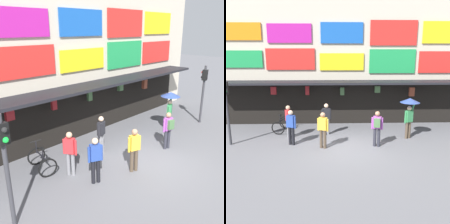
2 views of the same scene
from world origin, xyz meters
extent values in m
plane|color=slate|center=(0.00, 0.00, 0.00)|extent=(80.00, 80.00, 0.00)
cube|color=beige|center=(0.00, 4.60, 4.00)|extent=(18.00, 1.20, 8.00)
cube|color=black|center=(0.00, 3.30, 2.60)|extent=(15.30, 1.40, 0.12)
cube|color=#B71E93|center=(-2.95, 3.95, 5.29)|extent=(2.48, 0.08, 1.04)
cube|color=blue|center=(0.00, 3.95, 5.32)|extent=(2.40, 0.08, 1.14)
cube|color=red|center=(2.95, 3.95, 5.32)|extent=(2.68, 0.08, 1.38)
cube|color=yellow|center=(5.90, 3.95, 5.36)|extent=(2.57, 0.08, 1.22)
cube|color=red|center=(-2.95, 3.95, 3.87)|extent=(2.79, 0.08, 1.20)
cube|color=yellow|center=(0.00, 3.95, 3.72)|extent=(2.55, 0.08, 0.97)
cube|color=green|center=(2.95, 3.95, 3.74)|extent=(2.68, 0.08, 1.36)
cube|color=red|center=(5.90, 3.95, 3.69)|extent=(2.78, 0.08, 1.24)
cylinder|color=black|center=(-3.92, 3.51, 2.44)|extent=(0.02, 0.02, 0.19)
cube|color=maroon|center=(-3.92, 3.51, 2.13)|extent=(0.31, 0.18, 0.44)
cylinder|color=black|center=(-2.00, 3.54, 2.45)|extent=(0.02, 0.02, 0.17)
cube|color=maroon|center=(-2.00, 3.54, 2.11)|extent=(0.22, 0.13, 0.50)
cylinder|color=black|center=(0.02, 3.59, 2.40)|extent=(0.02, 0.02, 0.27)
cube|color=#477042|center=(0.02, 3.59, 2.05)|extent=(0.23, 0.14, 0.44)
cylinder|color=black|center=(2.05, 3.48, 2.45)|extent=(0.02, 0.02, 0.17)
cube|color=#477042|center=(2.05, 3.48, 2.18)|extent=(0.30, 0.18, 0.38)
cylinder|color=black|center=(4.03, 3.39, 2.42)|extent=(0.02, 0.02, 0.25)
cube|color=brown|center=(4.03, 3.39, 2.04)|extent=(0.30, 0.18, 0.51)
cube|color=black|center=(0.00, 3.98, 1.25)|extent=(15.30, 0.04, 2.50)
cylinder|color=#38383D|center=(-5.43, 0.59, 1.60)|extent=(0.12, 0.12, 3.20)
cube|color=black|center=(-5.43, 0.59, 2.70)|extent=(0.32, 0.29, 0.56)
sphere|color=black|center=(-5.40, 0.46, 2.83)|extent=(0.15, 0.15, 0.15)
sphere|color=#19DB3D|center=(-5.40, 0.46, 2.57)|extent=(0.15, 0.15, 0.15)
cylinder|color=#38383D|center=(5.61, 0.59, 1.60)|extent=(0.12, 0.12, 3.20)
cube|color=black|center=(5.61, 0.59, 2.70)|extent=(0.32, 0.28, 0.56)
sphere|color=red|center=(5.59, 0.71, 2.83)|extent=(0.15, 0.15, 0.15)
sphere|color=black|center=(5.59, 0.71, 2.57)|extent=(0.15, 0.15, 0.15)
torus|color=black|center=(-3.28, 3.05, 0.36)|extent=(0.72, 0.18, 0.72)
torus|color=black|center=(-3.46, 1.97, 0.36)|extent=(0.72, 0.18, 0.72)
cylinder|color=black|center=(-3.37, 2.51, 0.61)|extent=(0.21, 0.98, 0.05)
cylinder|color=black|center=(-3.40, 2.35, 0.78)|extent=(0.04, 0.04, 0.35)
cube|color=black|center=(-3.40, 2.35, 0.97)|extent=(0.13, 0.21, 0.06)
cylinder|color=black|center=(-3.29, 2.97, 0.78)|extent=(0.04, 0.04, 0.50)
cylinder|color=black|center=(-3.29, 2.97, 1.03)|extent=(0.44, 0.11, 0.04)
cylinder|color=black|center=(-2.60, 0.52, 0.44)|extent=(0.14, 0.14, 0.88)
cylinder|color=black|center=(-2.44, 0.44, 0.44)|extent=(0.14, 0.14, 0.88)
cube|color=#28479E|center=(-2.52, 0.48, 1.16)|extent=(0.42, 0.35, 0.56)
sphere|color=beige|center=(-2.52, 0.48, 1.57)|extent=(0.22, 0.22, 0.22)
cylinder|color=#28479E|center=(-2.72, 0.57, 1.11)|extent=(0.09, 0.09, 0.56)
cylinder|color=#28479E|center=(-2.32, 0.39, 1.11)|extent=(0.09, 0.09, 0.56)
cylinder|color=gray|center=(-2.85, 1.58, 0.44)|extent=(0.14, 0.14, 0.88)
cylinder|color=gray|center=(-2.76, 1.42, 0.44)|extent=(0.14, 0.14, 0.88)
cube|color=red|center=(-2.80, 1.50, 1.16)|extent=(0.37, 0.42, 0.56)
sphere|color=tan|center=(-2.80, 1.50, 1.57)|extent=(0.22, 0.22, 0.22)
cylinder|color=red|center=(-2.91, 1.69, 1.11)|extent=(0.09, 0.09, 0.56)
cylinder|color=red|center=(-2.69, 1.31, 1.11)|extent=(0.09, 0.09, 0.56)
cylinder|color=brown|center=(3.16, 1.15, 0.44)|extent=(0.14, 0.14, 0.88)
cylinder|color=brown|center=(3.32, 1.22, 0.44)|extent=(0.14, 0.14, 0.88)
cube|color=#388E51|center=(3.24, 1.19, 1.16)|extent=(0.42, 0.35, 0.56)
sphere|color=beige|center=(3.24, 1.19, 1.57)|extent=(0.22, 0.22, 0.22)
cylinder|color=#388E51|center=(3.04, 1.10, 1.11)|extent=(0.09, 0.09, 0.56)
cylinder|color=#388E51|center=(3.44, 1.28, 1.56)|extent=(0.23, 0.09, 0.48)
cylinder|color=#4C3823|center=(3.44, 1.28, 1.67)|extent=(0.02, 0.02, 0.55)
cone|color=#334C99|center=(3.24, 1.19, 1.97)|extent=(0.96, 0.96, 0.22)
cylinder|color=#2D2D38|center=(1.37, 0.18, 0.44)|extent=(0.14, 0.14, 0.88)
cylinder|color=#2D2D38|center=(1.54, 0.13, 0.44)|extent=(0.14, 0.14, 0.88)
cube|color=#9E4CA8|center=(1.46, 0.15, 1.16)|extent=(0.40, 0.30, 0.56)
sphere|color=#A87A5B|center=(1.46, 0.15, 1.57)|extent=(0.22, 0.22, 0.22)
cylinder|color=#9E4CA8|center=(1.24, 0.21, 1.11)|extent=(0.09, 0.09, 0.56)
cylinder|color=#9E4CA8|center=(1.67, 0.10, 1.11)|extent=(0.09, 0.09, 0.56)
cube|color=#477042|center=(1.42, 0.00, 1.18)|extent=(0.31, 0.22, 0.40)
cylinder|color=gray|center=(-0.81, 1.92, 0.44)|extent=(0.14, 0.14, 0.88)
cylinder|color=gray|center=(-0.98, 1.85, 0.44)|extent=(0.14, 0.14, 0.88)
cube|color=#232328|center=(-0.89, 1.89, 1.16)|extent=(0.42, 0.34, 0.56)
sphere|color=beige|center=(-0.89, 1.89, 1.57)|extent=(0.22, 0.22, 0.22)
cylinder|color=#232328|center=(-0.69, 1.97, 1.11)|extent=(0.09, 0.09, 0.56)
cylinder|color=#232328|center=(-1.10, 1.80, 1.11)|extent=(0.09, 0.09, 0.56)
cylinder|color=brown|center=(-1.11, 0.05, 0.44)|extent=(0.14, 0.14, 0.88)
cylinder|color=brown|center=(-0.94, -0.02, 0.44)|extent=(0.14, 0.14, 0.88)
cube|color=gold|center=(-1.02, 0.01, 1.16)|extent=(0.41, 0.33, 0.56)
sphere|color=#A87A5B|center=(-1.02, 0.01, 1.57)|extent=(0.22, 0.22, 0.22)
cylinder|color=gold|center=(-1.23, 0.09, 1.11)|extent=(0.09, 0.09, 0.56)
cylinder|color=gold|center=(-0.82, -0.06, 1.11)|extent=(0.09, 0.09, 0.56)
camera|label=1|loc=(-7.66, -5.22, 5.12)|focal=40.97mm
camera|label=2|loc=(-0.68, -10.57, 4.32)|focal=39.51mm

